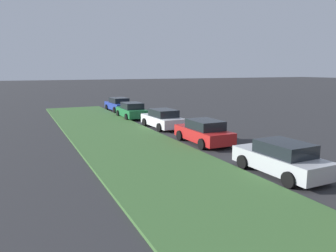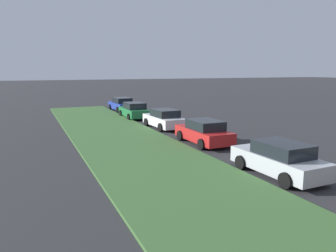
{
  "view_description": "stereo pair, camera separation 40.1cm",
  "coord_description": "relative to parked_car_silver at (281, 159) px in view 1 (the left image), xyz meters",
  "views": [
    {
      "loc": [
        1.27,
        11.91,
        4.46
      ],
      "look_at": [
        18.52,
        3.9,
        1.14
      ],
      "focal_mm": 34.57,
      "sensor_mm": 36.0,
      "label": 1
    },
    {
      "loc": [
        1.11,
        11.55,
        4.46
      ],
      "look_at": [
        18.52,
        3.9,
        1.14
      ],
      "focal_mm": 34.57,
      "sensor_mm": 36.0,
      "label": 2
    }
  ],
  "objects": [
    {
      "name": "grass_median",
      "position": [
        -1.34,
        4.23,
        -0.66
      ],
      "size": [
        60.0,
        6.0,
        0.12
      ],
      "primitive_type": "cube",
      "color": "#3D6633",
      "rests_on": "ground"
    },
    {
      "name": "parked_car_silver",
      "position": [
        0.0,
        0.0,
        0.0
      ],
      "size": [
        4.35,
        2.11,
        1.47
      ],
      "rotation": [
        0.0,
        0.0,
        0.03
      ],
      "color": "#B2B5BA",
      "rests_on": "ground"
    },
    {
      "name": "parked_car_red",
      "position": [
        6.55,
        -0.11,
        0.0
      ],
      "size": [
        4.32,
        2.05,
        1.47
      ],
      "rotation": [
        0.0,
        0.0,
        0.01
      ],
      "color": "red",
      "rests_on": "ground"
    },
    {
      "name": "parked_car_white",
      "position": [
        12.46,
        0.01,
        0.0
      ],
      "size": [
        4.37,
        2.16,
        1.47
      ],
      "rotation": [
        0.0,
        0.0,
        0.04
      ],
      "color": "silver",
      "rests_on": "ground"
    },
    {
      "name": "parked_car_green",
      "position": [
        18.39,
        0.52,
        0.0
      ],
      "size": [
        4.31,
        2.04,
        1.47
      ],
      "rotation": [
        0.0,
        0.0,
        -0.01
      ],
      "color": "#1E6B38",
      "rests_on": "ground"
    },
    {
      "name": "parked_car_blue",
      "position": [
        24.01,
        0.13,
        0.0
      ],
      "size": [
        4.4,
        2.21,
        1.47
      ],
      "rotation": [
        0.0,
        0.0,
        0.06
      ],
      "color": "#23389E",
      "rests_on": "ground"
    }
  ]
}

